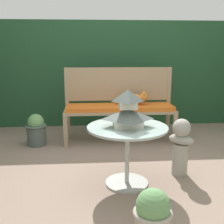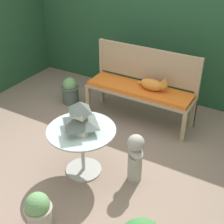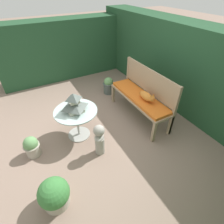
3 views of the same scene
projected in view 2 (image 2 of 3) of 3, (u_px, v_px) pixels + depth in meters
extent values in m
plane|color=gray|center=(103.00, 154.00, 4.12)|extent=(30.00, 30.00, 0.00)
cube|color=#234C2D|center=(172.00, 39.00, 5.31)|extent=(6.40, 0.72, 1.84)
cube|color=tan|center=(88.00, 99.00, 4.93)|extent=(0.06, 0.06, 0.45)
cube|color=tan|center=(184.00, 127.00, 4.26)|extent=(0.06, 0.06, 0.45)
cube|color=tan|center=(102.00, 89.00, 5.23)|extent=(0.06, 0.06, 0.45)
cube|color=tan|center=(193.00, 114.00, 4.56)|extent=(0.06, 0.06, 0.45)
cube|color=tan|center=(139.00, 92.00, 4.62)|extent=(1.63, 0.47, 0.04)
cube|color=orange|center=(140.00, 89.00, 4.59)|extent=(1.57, 0.43, 0.06)
cube|color=tan|center=(102.00, 71.00, 5.08)|extent=(0.06, 0.06, 1.08)
cube|color=tan|center=(197.00, 94.00, 4.40)|extent=(0.06, 0.06, 1.08)
cube|color=tan|center=(147.00, 64.00, 4.59)|extent=(1.57, 0.04, 0.50)
ellipsoid|color=orange|center=(152.00, 85.00, 4.47)|extent=(0.36, 0.16, 0.16)
sphere|color=orange|center=(163.00, 85.00, 4.37)|extent=(0.13, 0.13, 0.13)
cone|color=orange|center=(165.00, 80.00, 4.36)|extent=(0.05, 0.05, 0.06)
cone|color=orange|center=(163.00, 81.00, 4.31)|extent=(0.05, 0.05, 0.06)
cylinder|color=orange|center=(145.00, 84.00, 4.61)|extent=(0.20, 0.06, 0.06)
cylinder|color=#B7B7B2|center=(84.00, 169.00, 3.85)|extent=(0.44, 0.44, 0.02)
cylinder|color=#B7B7B2|center=(83.00, 151.00, 3.70)|extent=(0.04, 0.04, 0.60)
cylinder|color=silver|center=(81.00, 130.00, 3.54)|extent=(0.80, 0.80, 0.01)
torus|color=#B7B7B2|center=(81.00, 131.00, 3.55)|extent=(0.80, 0.80, 0.02)
cube|color=beige|center=(81.00, 127.00, 3.52)|extent=(0.28, 0.28, 0.08)
pyramid|color=#56605B|center=(81.00, 120.00, 3.47)|extent=(0.37, 0.37, 0.11)
cube|color=beige|center=(80.00, 113.00, 3.43)|extent=(0.17, 0.17, 0.07)
pyramid|color=#56605B|center=(80.00, 106.00, 3.38)|extent=(0.23, 0.23, 0.12)
cylinder|color=#A39E93|center=(135.00, 167.00, 3.64)|extent=(0.17, 0.17, 0.35)
ellipsoid|color=#A39E93|center=(135.00, 152.00, 3.52)|extent=(0.31, 0.30, 0.11)
sphere|color=#A39E93|center=(136.00, 143.00, 3.45)|extent=(0.20, 0.20, 0.20)
cylinder|color=#ADA393|center=(39.00, 216.00, 3.12)|extent=(0.25, 0.25, 0.23)
torus|color=#ADA393|center=(38.00, 208.00, 3.06)|extent=(0.28, 0.28, 0.03)
sphere|color=#66995B|center=(37.00, 205.00, 3.03)|extent=(0.25, 0.25, 0.25)
cylinder|color=#4C5651|center=(71.00, 95.00, 5.22)|extent=(0.27, 0.27, 0.30)
torus|color=#4C5651|center=(70.00, 87.00, 5.15)|extent=(0.30, 0.30, 0.03)
sphere|color=#66995B|center=(70.00, 84.00, 5.12)|extent=(0.24, 0.24, 0.24)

